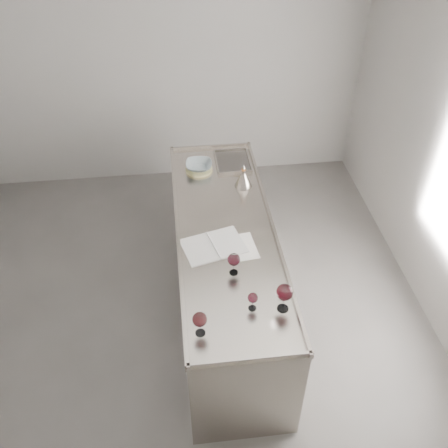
{
  "coord_description": "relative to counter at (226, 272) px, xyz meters",
  "views": [
    {
      "loc": [
        0.15,
        -2.57,
        3.47
      ],
      "look_at": [
        0.48,
        0.27,
        1.02
      ],
      "focal_mm": 40.0,
      "sensor_mm": 36.0,
      "label": 1
    }
  ],
  "objects": [
    {
      "name": "room_shell",
      "position": [
        -0.5,
        -0.3,
        0.93
      ],
      "size": [
        4.54,
        5.04,
        2.84
      ],
      "color": "#595653",
      "rests_on": "ground"
    },
    {
      "name": "wine_glass_middle",
      "position": [
        -0.0,
        -0.46,
        0.59
      ],
      "size": [
        0.09,
        0.09,
        0.17
      ],
      "rotation": [
        0.0,
        0.0,
        0.14
      ],
      "color": "white",
      "rests_on": "counter"
    },
    {
      "name": "ceramic_bowl",
      "position": [
        -0.14,
        0.83,
        0.52
      ],
      "size": [
        0.25,
        0.25,
        0.06
      ],
      "primitive_type": "imported",
      "rotation": [
        0.0,
        0.0,
        -0.08
      ],
      "color": "#8999A0",
      "rests_on": "trivet"
    },
    {
      "name": "counter",
      "position": [
        0.0,
        0.0,
        0.0
      ],
      "size": [
        0.77,
        2.42,
        0.97
      ],
      "color": "#9B938B",
      "rests_on": "ground"
    },
    {
      "name": "trivet",
      "position": [
        -0.14,
        0.83,
        0.48
      ],
      "size": [
        0.31,
        0.31,
        0.02
      ],
      "primitive_type": "cylinder",
      "rotation": [
        0.0,
        0.0,
        -0.34
      ],
      "color": "#D0CB87",
      "rests_on": "counter"
    },
    {
      "name": "notebook",
      "position": [
        -0.11,
        -0.18,
        0.47
      ],
      "size": [
        0.51,
        0.41,
        0.02
      ],
      "rotation": [
        0.0,
        0.0,
        0.25
      ],
      "color": "white",
      "rests_on": "counter"
    },
    {
      "name": "wine_glass_right",
      "position": [
        0.27,
        -0.82,
        0.62
      ],
      "size": [
        0.11,
        0.11,
        0.21
      ],
      "rotation": [
        0.0,
        0.0,
        -0.3
      ],
      "color": "white",
      "rests_on": "counter"
    },
    {
      "name": "wine_funnel",
      "position": [
        0.22,
        0.55,
        0.54
      ],
      "size": [
        0.15,
        0.15,
        0.22
      ],
      "rotation": [
        0.0,
        0.0,
        -0.14
      ],
      "color": "#ABA299",
      "rests_on": "counter"
    },
    {
      "name": "loose_paper_top",
      "position": [
        0.09,
        -0.21,
        0.47
      ],
      "size": [
        0.24,
        0.31,
        0.0
      ],
      "primitive_type": "cube",
      "rotation": [
        0.0,
        0.0,
        0.11
      ],
      "color": "white",
      "rests_on": "counter"
    },
    {
      "name": "wine_glass_left",
      "position": [
        -0.28,
        -0.95,
        0.59
      ],
      "size": [
        0.09,
        0.09,
        0.18
      ],
      "rotation": [
        0.0,
        0.0,
        0.4
      ],
      "color": "white",
      "rests_on": "counter"
    },
    {
      "name": "wine_glass_small",
      "position": [
        0.08,
        -0.8,
        0.56
      ],
      "size": [
        0.07,
        0.07,
        0.14
      ],
      "rotation": [
        0.0,
        0.0,
        0.24
      ],
      "color": "white",
      "rests_on": "counter"
    }
  ]
}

